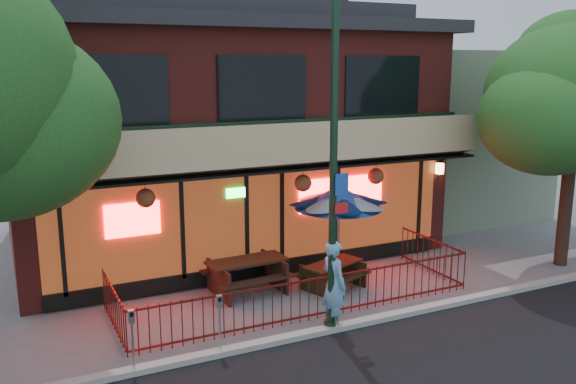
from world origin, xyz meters
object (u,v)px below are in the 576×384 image
Objects in this scene: picnic_table_left at (247,271)px; patio_umbrella at (339,197)px; street_tree_right at (576,88)px; parking_meter_far at (132,330)px; parking_meter_near at (219,314)px; picnic_table_right at (333,271)px; street_light at (333,186)px; pedestrian at (334,285)px.

patio_umbrella is at bearing -3.60° from picnic_table_left.
street_tree_right is 5.78× the size of parking_meter_far.
street_tree_right is 7.10m from patio_umbrella.
parking_meter_far reaches higher than picnic_table_left.
patio_umbrella reaches higher than parking_meter_near.
picnic_table_left is 2.17m from picnic_table_right.
street_tree_right is at bearing 7.01° from street_light.
street_light is 3.42× the size of picnic_table_left.
pedestrian is 1.61× the size of parking_meter_near.
street_tree_right is 12.96m from parking_meter_far.
parking_meter_near is at bearing -0.75° from parking_meter_far.
picnic_table_right is 4.33m from parking_meter_near.
parking_meter_far is at bearing 179.96° from street_light.
parking_meter_far is at bearing 84.23° from pedestrian.
picnic_table_right is 2.40m from pedestrian.
parking_meter_near is (-2.52, -0.02, -2.33)m from street_light.
parking_meter_near is (-3.77, -2.11, 0.38)m from picnic_table_right.
street_tree_right is 5.77× the size of parking_meter_near.
parking_meter_far reaches higher than picnic_table_right.
street_tree_right is 3.43× the size of picnic_table_left.
street_tree_right reaches higher than parking_meter_near.
picnic_table_left is at bearing 176.40° from patio_umbrella.
parking_meter_near is at bearing -150.75° from picnic_table_right.
parking_meter_near is 1.00× the size of parking_meter_far.
parking_meter_far is at bearing -140.52° from picnic_table_left.
patio_umbrella reaches higher than picnic_table_right.
parking_meter_far is at bearing 179.25° from parking_meter_near.
street_light is 3.58× the size of pedestrian.
patio_umbrella is 1.33× the size of pedestrian.
patio_umbrella reaches higher than pedestrian.
street_light reaches higher than parking_meter_near.
street_tree_right is at bearing -14.65° from patio_umbrella.
street_tree_right is 3.59× the size of pedestrian.
street_tree_right reaches higher than pedestrian.
street_light is 2.17m from pedestrian.
picnic_table_right is at bearing 170.80° from street_tree_right.
street_tree_right is at bearing -11.59° from picnic_table_left.
pedestrian is at bearing -72.15° from picnic_table_left.
pedestrian is 1.61× the size of parking_meter_far.
parking_meter_near reaches higher than picnic_table_right.
pedestrian is at bearing 32.41° from street_light.
street_light is at bearing -74.03° from picnic_table_left.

